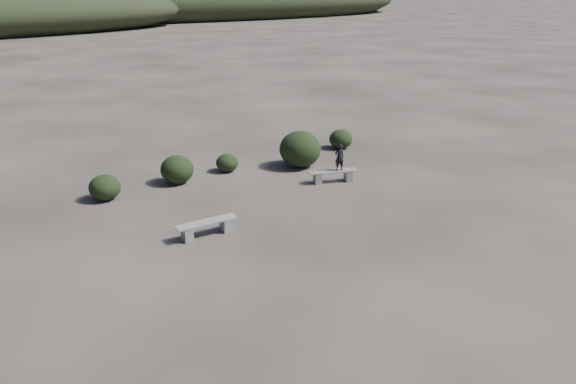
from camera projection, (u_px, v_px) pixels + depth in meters
ground at (359, 272)px, 14.51m from camera, size 1200.00×1200.00×0.00m
bench_left at (207, 227)px, 16.49m from camera, size 1.88×0.43×0.47m
bench_right at (333, 175)px, 20.94m from camera, size 1.85×0.91×0.45m
seated_person at (339, 157)px, 20.75m from camera, size 0.41×0.31×1.01m
shrub_a at (105, 187)px, 19.21m from camera, size 1.07×1.07×0.88m
shrub_b at (177, 169)px, 20.79m from camera, size 1.23×1.23×1.05m
shrub_c at (227, 163)px, 22.12m from camera, size 0.88×0.88×0.70m
shrub_d at (300, 149)px, 22.56m from camera, size 1.68×1.68×1.47m
shrub_e at (341, 139)px, 25.17m from camera, size 1.03×1.03×0.86m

